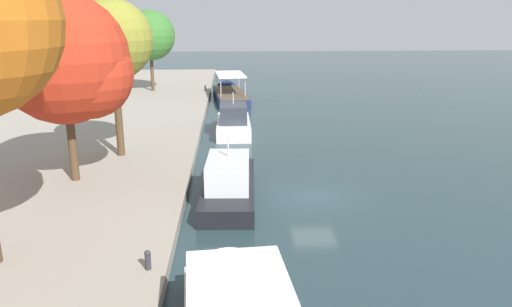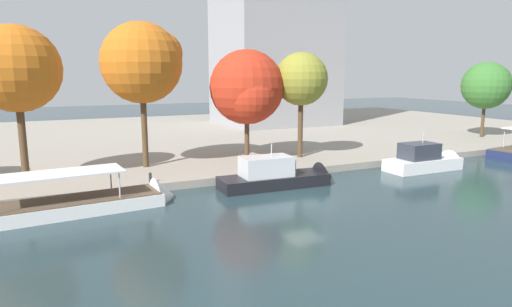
{
  "view_description": "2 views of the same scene",
  "coord_description": "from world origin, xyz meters",
  "px_view_note": "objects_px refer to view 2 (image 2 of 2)",
  "views": [
    {
      "loc": [
        -25.64,
        4.71,
        9.93
      ],
      "look_at": [
        -1.06,
        3.4,
        2.88
      ],
      "focal_mm": 34.43,
      "sensor_mm": 36.0,
      "label": 1
    },
    {
      "loc": [
        -15.41,
        -24.95,
        8.68
      ],
      "look_at": [
        -1.45,
        4.66,
        2.82
      ],
      "focal_mm": 30.8,
      "sensor_mm": 36.0,
      "label": 2
    }
  ],
  "objects_px": {
    "tree_5": "(300,78)",
    "mooring_bollard_0": "(150,177)",
    "tree_0": "(248,89)",
    "tour_boat_1": "(79,207)",
    "tree_2": "(18,70)",
    "motor_yacht_3": "(427,163)",
    "tree_4": "(487,84)",
    "tree_3": "(146,61)",
    "office_tower": "(274,9)",
    "motor_yacht_2": "(281,177)"
  },
  "relations": [
    {
      "from": "motor_yacht_2",
      "to": "tree_3",
      "type": "distance_m",
      "value": 15.34
    },
    {
      "from": "tour_boat_1",
      "to": "mooring_bollard_0",
      "type": "bearing_deg",
      "value": 27.91
    },
    {
      "from": "motor_yacht_2",
      "to": "tree_0",
      "type": "distance_m",
      "value": 10.93
    },
    {
      "from": "tour_boat_1",
      "to": "motor_yacht_3",
      "type": "xyz_separation_m",
      "value": [
        30.21,
        -0.03,
        0.33
      ]
    },
    {
      "from": "motor_yacht_3",
      "to": "office_tower",
      "type": "bearing_deg",
      "value": 85.52
    },
    {
      "from": "office_tower",
      "to": "tour_boat_1",
      "type": "bearing_deg",
      "value": -132.17
    },
    {
      "from": "tree_3",
      "to": "office_tower",
      "type": "bearing_deg",
      "value": 45.7
    },
    {
      "from": "mooring_bollard_0",
      "to": "tree_3",
      "type": "height_order",
      "value": "tree_3"
    },
    {
      "from": "motor_yacht_2",
      "to": "motor_yacht_3",
      "type": "height_order",
      "value": "motor_yacht_3"
    },
    {
      "from": "tour_boat_1",
      "to": "mooring_bollard_0",
      "type": "distance_m",
      "value": 6.34
    },
    {
      "from": "mooring_bollard_0",
      "to": "tree_2",
      "type": "bearing_deg",
      "value": 150.07
    },
    {
      "from": "tree_0",
      "to": "tour_boat_1",
      "type": "bearing_deg",
      "value": -150.84
    },
    {
      "from": "tree_2",
      "to": "motor_yacht_2",
      "type": "bearing_deg",
      "value": -23.7
    },
    {
      "from": "tree_5",
      "to": "office_tower",
      "type": "height_order",
      "value": "office_tower"
    },
    {
      "from": "tree_4",
      "to": "tree_5",
      "type": "distance_m",
      "value": 29.68
    },
    {
      "from": "tree_5",
      "to": "office_tower",
      "type": "xyz_separation_m",
      "value": [
        12.17,
        28.79,
        10.89
      ]
    },
    {
      "from": "tree_3",
      "to": "office_tower",
      "type": "height_order",
      "value": "office_tower"
    },
    {
      "from": "motor_yacht_2",
      "to": "mooring_bollard_0",
      "type": "relative_size",
      "value": 12.54
    },
    {
      "from": "tree_5",
      "to": "office_tower",
      "type": "distance_m",
      "value": 33.1
    },
    {
      "from": "tree_0",
      "to": "office_tower",
      "type": "distance_m",
      "value": 34.58
    },
    {
      "from": "motor_yacht_2",
      "to": "tree_2",
      "type": "height_order",
      "value": "tree_2"
    },
    {
      "from": "tree_2",
      "to": "tree_3",
      "type": "bearing_deg",
      "value": 6.17
    },
    {
      "from": "motor_yacht_3",
      "to": "tree_5",
      "type": "distance_m",
      "value": 14.36
    },
    {
      "from": "tree_3",
      "to": "office_tower",
      "type": "distance_m",
      "value": 39.16
    },
    {
      "from": "tree_4",
      "to": "motor_yacht_2",
      "type": "bearing_deg",
      "value": -164.8
    },
    {
      "from": "tour_boat_1",
      "to": "tree_0",
      "type": "height_order",
      "value": "tree_0"
    },
    {
      "from": "tour_boat_1",
      "to": "tree_3",
      "type": "xyz_separation_m",
      "value": [
        6.54,
        9.32,
        9.57
      ]
    },
    {
      "from": "motor_yacht_2",
      "to": "tree_2",
      "type": "relative_size",
      "value": 0.83
    },
    {
      "from": "motor_yacht_3",
      "to": "tree_2",
      "type": "xyz_separation_m",
      "value": [
        -33.37,
        8.3,
        8.41
      ]
    },
    {
      "from": "tour_boat_1",
      "to": "motor_yacht_2",
      "type": "xyz_separation_m",
      "value": [
        14.93,
        0.33,
        0.39
      ]
    },
    {
      "from": "motor_yacht_3",
      "to": "tree_2",
      "type": "bearing_deg",
      "value": 166.06
    },
    {
      "from": "tree_5",
      "to": "mooring_bollard_0",
      "type": "bearing_deg",
      "value": -164.48
    },
    {
      "from": "tree_2",
      "to": "tour_boat_1",
      "type": "bearing_deg",
      "value": -69.12
    },
    {
      "from": "tour_boat_1",
      "to": "motor_yacht_3",
      "type": "relative_size",
      "value": 1.69
    },
    {
      "from": "tree_3",
      "to": "office_tower",
      "type": "relative_size",
      "value": 0.32
    },
    {
      "from": "tree_2",
      "to": "office_tower",
      "type": "bearing_deg",
      "value": 37.94
    },
    {
      "from": "tour_boat_1",
      "to": "tree_4",
      "type": "xyz_separation_m",
      "value": [
        50.5,
        10.0,
        7.19
      ]
    },
    {
      "from": "tour_boat_1",
      "to": "tree_5",
      "type": "bearing_deg",
      "value": 15.48
    },
    {
      "from": "motor_yacht_3",
      "to": "tree_0",
      "type": "height_order",
      "value": "tree_0"
    },
    {
      "from": "motor_yacht_3",
      "to": "tree_0",
      "type": "bearing_deg",
      "value": 147.86
    },
    {
      "from": "tour_boat_1",
      "to": "tree_2",
      "type": "xyz_separation_m",
      "value": [
        -3.16,
        8.27,
        8.74
      ]
    },
    {
      "from": "office_tower",
      "to": "tree_3",
      "type": "bearing_deg",
      "value": -134.3
    },
    {
      "from": "motor_yacht_3",
      "to": "mooring_bollard_0",
      "type": "xyz_separation_m",
      "value": [
        -24.92,
        3.43,
        0.39
      ]
    },
    {
      "from": "tour_boat_1",
      "to": "tree_3",
      "type": "bearing_deg",
      "value": 50.12
    },
    {
      "from": "tour_boat_1",
      "to": "motor_yacht_2",
      "type": "bearing_deg",
      "value": -3.56
    },
    {
      "from": "motor_yacht_2",
      "to": "tree_3",
      "type": "relative_size",
      "value": 0.78
    },
    {
      "from": "motor_yacht_2",
      "to": "tree_3",
      "type": "height_order",
      "value": "tree_3"
    },
    {
      "from": "motor_yacht_3",
      "to": "tree_4",
      "type": "xyz_separation_m",
      "value": [
        20.29,
        10.03,
        6.86
      ]
    },
    {
      "from": "mooring_bollard_0",
      "to": "tree_3",
      "type": "relative_size",
      "value": 0.06
    },
    {
      "from": "motor_yacht_3",
      "to": "tree_0",
      "type": "relative_size",
      "value": 0.79
    }
  ]
}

